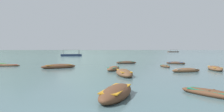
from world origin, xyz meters
name	(u,v)px	position (x,y,z in m)	size (l,w,h in m)	color
ground_plane	(118,50)	(0.00, 1500.00, 0.00)	(6000.00, 6000.00, 0.00)	slate
mountain_1	(17,26)	(-916.57, 1801.64, 214.63)	(1775.28, 1775.28, 429.25)	#56665B
mountain_2	(98,23)	(-197.88, 1912.48, 250.52)	(1464.64, 1464.64, 501.04)	slate
rowboat_1	(126,63)	(3.42, 30.47, 0.18)	(3.57, 1.39, 0.57)	#4C3323
rowboat_2	(124,73)	(2.63, 14.41, 0.22)	(2.06, 4.69, 0.72)	brown
rowboat_4	(113,69)	(1.49, 19.20, 0.19)	(1.97, 3.82, 0.60)	brown
rowboat_5	(176,63)	(11.79, 29.90, 0.16)	(3.30, 2.33, 0.50)	#4C3323
rowboat_6	(212,93)	(7.02, 6.07, 0.13)	(2.89, 3.27, 0.42)	brown
rowboat_7	(59,66)	(-5.78, 21.60, 0.21)	(4.62, 3.53, 0.68)	brown
rowboat_8	(215,68)	(13.55, 19.65, 0.19)	(1.84, 4.11, 0.62)	brown
rowboat_9	(8,65)	(-14.09, 24.31, 0.12)	(3.42, 1.36, 0.38)	brown
rowboat_10	(165,66)	(8.58, 23.80, 0.12)	(1.22, 3.19, 0.38)	brown
rowboat_11	(116,93)	(1.99, 5.59, 0.23)	(2.31, 4.18, 0.75)	brown
rowboat_12	(186,70)	(9.45, 17.50, 0.17)	(3.49, 1.82, 0.56)	brown
ferry_0	(173,52)	(50.94, 178.53, 0.45)	(9.82, 5.59, 2.54)	#4C3323
ferry_1	(71,55)	(-15.59, 69.97, 0.45)	(7.96, 4.25, 2.54)	navy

